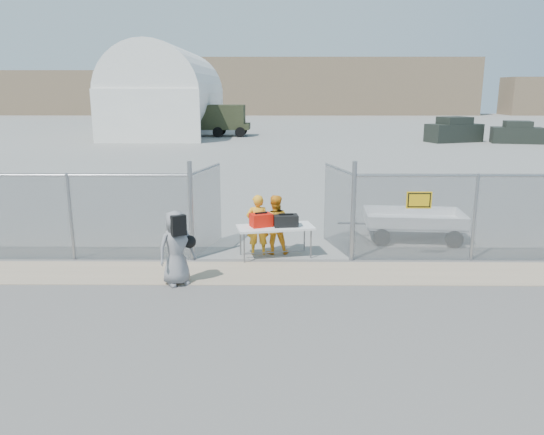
{
  "coord_description": "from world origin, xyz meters",
  "views": [
    {
      "loc": [
        0.1,
        -10.72,
        4.2
      ],
      "look_at": [
        0.0,
        2.0,
        1.1
      ],
      "focal_mm": 35.0,
      "sensor_mm": 36.0,
      "label": 1
    }
  ],
  "objects_px": {
    "visitor": "(176,248)",
    "folding_table": "(275,242)",
    "security_worker_left": "(258,225)",
    "security_worker_right": "(274,225)",
    "utility_trailer": "(413,225)"
  },
  "relations": [
    {
      "from": "folding_table",
      "to": "security_worker_right",
      "type": "relative_size",
      "value": 1.23
    },
    {
      "from": "security_worker_left",
      "to": "security_worker_right",
      "type": "height_order",
      "value": "security_worker_left"
    },
    {
      "from": "security_worker_right",
      "to": "utility_trailer",
      "type": "bearing_deg",
      "value": -164.18
    },
    {
      "from": "folding_table",
      "to": "security_worker_left",
      "type": "height_order",
      "value": "security_worker_left"
    },
    {
      "from": "security_worker_right",
      "to": "visitor",
      "type": "bearing_deg",
      "value": 43.31
    },
    {
      "from": "visitor",
      "to": "utility_trailer",
      "type": "distance_m",
      "value": 7.1
    },
    {
      "from": "security_worker_left",
      "to": "security_worker_right",
      "type": "bearing_deg",
      "value": -171.21
    },
    {
      "from": "security_worker_left",
      "to": "utility_trailer",
      "type": "bearing_deg",
      "value": -165.76
    },
    {
      "from": "folding_table",
      "to": "visitor",
      "type": "height_order",
      "value": "visitor"
    },
    {
      "from": "security_worker_right",
      "to": "visitor",
      "type": "xyz_separation_m",
      "value": [
        -2.13,
        -2.25,
        0.05
      ]
    },
    {
      "from": "security_worker_left",
      "to": "visitor",
      "type": "distance_m",
      "value": 2.74
    },
    {
      "from": "security_worker_right",
      "to": "visitor",
      "type": "relative_size",
      "value": 0.94
    },
    {
      "from": "visitor",
      "to": "utility_trailer",
      "type": "xyz_separation_m",
      "value": [
        6.09,
        3.63,
        -0.4
      ]
    },
    {
      "from": "security_worker_left",
      "to": "visitor",
      "type": "relative_size",
      "value": 0.96
    },
    {
      "from": "visitor",
      "to": "folding_table",
      "type": "bearing_deg",
      "value": 10.94
    }
  ]
}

